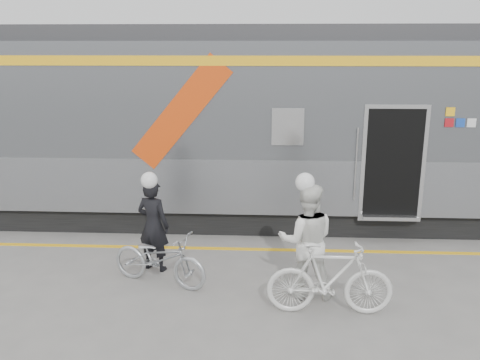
# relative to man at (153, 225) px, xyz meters

# --- Properties ---
(ground) EXTENTS (90.00, 90.00, 0.00)m
(ground) POSITION_rel_man_xyz_m (0.86, -1.21, -0.79)
(ground) COLOR slate
(ground) RESTS_ON ground
(train) EXTENTS (24.00, 3.17, 4.10)m
(train) POSITION_rel_man_xyz_m (2.09, 2.98, 1.26)
(train) COLOR black
(train) RESTS_ON ground
(safety_strip) EXTENTS (24.00, 0.12, 0.01)m
(safety_strip) POSITION_rel_man_xyz_m (0.86, 0.94, -0.79)
(safety_strip) COLOR yellow
(safety_strip) RESTS_ON ground
(man) EXTENTS (0.67, 0.56, 1.59)m
(man) POSITION_rel_man_xyz_m (0.00, 0.00, 0.00)
(man) COLOR black
(man) RESTS_ON ground
(bicycle_left) EXTENTS (1.76, 1.12, 0.87)m
(bicycle_left) POSITION_rel_man_xyz_m (0.20, -0.55, -0.36)
(bicycle_left) COLOR #AEB2B7
(bicycle_left) RESTS_ON ground
(woman) EXTENTS (0.87, 0.68, 1.78)m
(woman) POSITION_rel_man_xyz_m (2.50, -0.80, 0.09)
(woman) COLOR white
(woman) RESTS_ON ground
(bicycle_right) EXTENTS (1.79, 0.51, 1.08)m
(bicycle_right) POSITION_rel_man_xyz_m (2.80, -1.35, -0.26)
(bicycle_right) COLOR silver
(bicycle_right) RESTS_ON ground
(helmet_man) EXTENTS (0.28, 0.28, 0.28)m
(helmet_man) POSITION_rel_man_xyz_m (0.00, 0.00, 0.93)
(helmet_man) COLOR white
(helmet_man) RESTS_ON man
(helmet_woman) EXTENTS (0.28, 0.28, 0.28)m
(helmet_woman) POSITION_rel_man_xyz_m (2.50, -0.80, 1.13)
(helmet_woman) COLOR white
(helmet_woman) RESTS_ON woman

